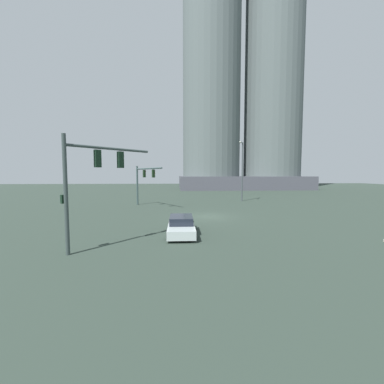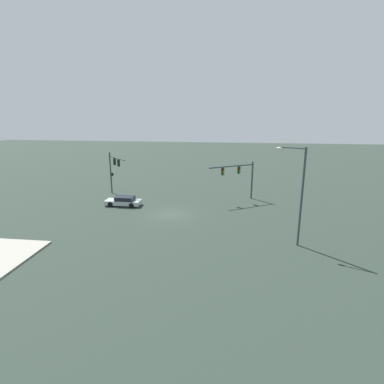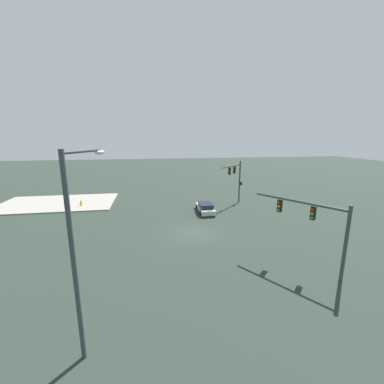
{
  "view_description": "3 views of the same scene",
  "coord_description": "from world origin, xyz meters",
  "px_view_note": "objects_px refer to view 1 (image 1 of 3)",
  "views": [
    {
      "loc": [
        -3.16,
        -22.8,
        4.05
      ],
      "look_at": [
        -1.57,
        -0.41,
        2.42
      ],
      "focal_mm": 22.34,
      "sensor_mm": 36.0,
      "label": 1
    },
    {
      "loc": [
        34.45,
        6.91,
        11.94
      ],
      "look_at": [
        -1.0,
        2.4,
        2.56
      ],
      "focal_mm": 29.24,
      "sensor_mm": 36.0,
      "label": 2
    },
    {
      "loc": [
        3.97,
        22.77,
        9.38
      ],
      "look_at": [
        -0.31,
        -2.43,
        3.66
      ],
      "focal_mm": 23.26,
      "sensor_mm": 36.0,
      "label": 3
    }
  ],
  "objects_px": {
    "traffic_signal_opposite_side": "(90,174)",
    "streetlamp_curved_arm": "(242,167)",
    "traffic_signal_near_corner": "(143,177)",
    "sedan_car_approaching": "(181,226)"
  },
  "relations": [
    {
      "from": "traffic_signal_opposite_side",
      "to": "streetlamp_curved_arm",
      "type": "height_order",
      "value": "streetlamp_curved_arm"
    },
    {
      "from": "traffic_signal_near_corner",
      "to": "sedan_car_approaching",
      "type": "xyz_separation_m",
      "value": [
        4.45,
        -14.88,
        -3.12
      ]
    },
    {
      "from": "traffic_signal_opposite_side",
      "to": "sedan_car_approaching",
      "type": "relative_size",
      "value": 1.34
    },
    {
      "from": "traffic_signal_near_corner",
      "to": "streetlamp_curved_arm",
      "type": "bearing_deg",
      "value": 75.95
    },
    {
      "from": "streetlamp_curved_arm",
      "to": "sedan_car_approaching",
      "type": "relative_size",
      "value": 1.97
    },
    {
      "from": "traffic_signal_near_corner",
      "to": "sedan_car_approaching",
      "type": "relative_size",
      "value": 1.29
    },
    {
      "from": "sedan_car_approaching",
      "to": "traffic_signal_opposite_side",
      "type": "bearing_deg",
      "value": -57.73
    },
    {
      "from": "traffic_signal_near_corner",
      "to": "streetlamp_curved_arm",
      "type": "distance_m",
      "value": 15.01
    },
    {
      "from": "sedan_car_approaching",
      "to": "traffic_signal_near_corner",
      "type": "bearing_deg",
      "value": -162.19
    },
    {
      "from": "traffic_signal_opposite_side",
      "to": "streetlamp_curved_arm",
      "type": "distance_m",
      "value": 26.95
    }
  ]
}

